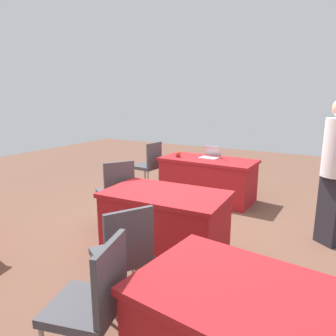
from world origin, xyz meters
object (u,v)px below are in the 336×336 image
(table_foreground, at_px, (207,179))
(laptop_silver, at_px, (210,156))
(chair_tucked_left, at_px, (117,189))
(person_organiser, at_px, (336,165))
(chair_tucked_right, at_px, (94,299))
(chair_near_front, at_px, (149,163))
(chair_aisle, at_px, (124,251))
(table_back_left, at_px, (165,222))
(yarn_ball, at_px, (178,154))
(scissors_red, at_px, (225,160))

(table_foreground, relative_size, laptop_silver, 5.00)
(laptop_silver, bearing_deg, table_foreground, 94.88)
(chair_tucked_left, xyz_separation_m, person_organiser, (-2.60, -0.91, 0.45))
(chair_tucked_right, bearing_deg, chair_tucked_left, 20.23)
(chair_near_front, relative_size, laptop_silver, 2.88)
(table_foreground, relative_size, chair_aisle, 1.78)
(table_foreground, bearing_deg, table_back_left, 99.05)
(chair_near_front, relative_size, yarn_ball, 9.37)
(chair_tucked_right, height_order, scissors_red, chair_tucked_right)
(chair_tucked_left, relative_size, laptop_silver, 2.89)
(chair_tucked_right, height_order, chair_aisle, chair_tucked_right)
(table_back_left, height_order, yarn_ball, yarn_ball)
(table_back_left, xyz_separation_m, chair_aisle, (-0.21, 1.05, 0.17))
(table_back_left, relative_size, chair_tucked_right, 1.51)
(chair_tucked_right, relative_size, person_organiser, 0.53)
(chair_tucked_right, height_order, yarn_ball, chair_tucked_right)
(table_foreground, relative_size, table_back_left, 1.17)
(table_foreground, xyz_separation_m, table_back_left, (-0.33, 2.08, -0.00))
(chair_near_front, bearing_deg, table_foreground, -77.94)
(chair_tucked_left, relative_size, chair_tucked_right, 1.02)
(table_foreground, bearing_deg, yarn_ball, 12.06)
(chair_tucked_left, distance_m, chair_aisle, 1.75)
(table_back_left, height_order, chair_tucked_left, chair_tucked_left)
(yarn_ball, bearing_deg, table_back_left, 113.87)
(chair_tucked_left, bearing_deg, table_foreground, 14.38)
(yarn_ball, bearing_deg, person_organiser, 163.08)
(person_organiser, height_order, laptop_silver, person_organiser)
(chair_tucked_left, relative_size, scissors_red, 5.40)
(chair_near_front, height_order, chair_tucked_left, chair_tucked_left)
(person_organiser, bearing_deg, table_foreground, 14.37)
(chair_tucked_right, bearing_deg, chair_near_front, 13.08)
(table_back_left, height_order, laptop_silver, laptop_silver)
(chair_tucked_right, bearing_deg, chair_aisle, 5.43)
(scissors_red, bearing_deg, chair_near_front, -128.70)
(table_back_left, distance_m, person_organiser, 2.15)
(table_back_left, relative_size, chair_aisle, 1.52)
(laptop_silver, bearing_deg, yarn_ball, 24.91)
(chair_near_front, relative_size, person_organiser, 0.54)
(laptop_silver, height_order, scissors_red, laptop_silver)
(table_back_left, bearing_deg, chair_aisle, 101.12)
(chair_near_front, xyz_separation_m, chair_tucked_left, (-0.55, 1.67, 0.00))
(table_back_left, relative_size, scissors_red, 7.97)
(table_foreground, height_order, chair_tucked_right, chair_tucked_right)
(chair_aisle, bearing_deg, table_back_left, 41.17)
(chair_tucked_left, bearing_deg, table_back_left, -73.68)
(table_back_left, distance_m, chair_tucked_right, 1.73)
(chair_near_front, relative_size, chair_aisle, 1.02)
(chair_tucked_right, bearing_deg, person_organiser, -38.21)
(chair_near_front, bearing_deg, scissors_red, -78.33)
(person_organiser, bearing_deg, chair_tucked_left, 57.61)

